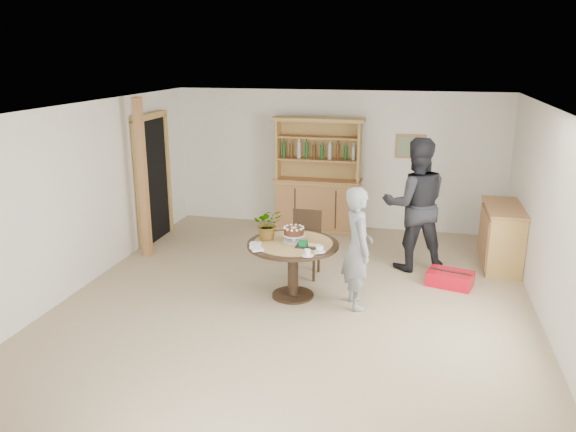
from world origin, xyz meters
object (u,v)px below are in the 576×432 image
at_px(hutch, 318,192).
at_px(adult_person, 415,205).
at_px(dining_table, 293,254).
at_px(teen_boy, 358,248).
at_px(sideboard, 502,236).
at_px(dining_chair, 305,239).
at_px(red_suitcase, 450,279).

xyz_separation_m(hutch, adult_person, (1.73, -1.64, 0.30)).
height_order(dining_table, teen_boy, teen_boy).
bearing_deg(sideboard, teen_boy, -135.91).
distance_m(hutch, teen_boy, 3.33).
xyz_separation_m(sideboard, teen_boy, (-1.98, -1.92, 0.31)).
distance_m(dining_table, teen_boy, 0.87).
height_order(sideboard, dining_table, sideboard).
relative_size(dining_chair, red_suitcase, 1.38).
height_order(hutch, sideboard, hutch).
height_order(hutch, dining_table, hutch).
relative_size(sideboard, dining_table, 1.05).
relative_size(hutch, adult_person, 1.03).
bearing_deg(dining_chair, dining_table, -88.97).
bearing_deg(teen_boy, hutch, -2.69).
distance_m(adult_person, red_suitcase, 1.19).
distance_m(dining_table, dining_chair, 0.83).
bearing_deg(dining_chair, sideboard, 20.37).
height_order(sideboard, red_suitcase, sideboard).
distance_m(sideboard, teen_boy, 2.77).
relative_size(dining_chair, adult_person, 0.48).
xyz_separation_m(dining_table, red_suitcase, (2.06, 0.85, -0.50)).
relative_size(sideboard, teen_boy, 0.80).
bearing_deg(dining_chair, red_suitcase, 1.68).
relative_size(sideboard, red_suitcase, 1.84).
relative_size(hutch, red_suitcase, 2.98).
xyz_separation_m(teen_boy, red_suitcase, (1.21, 0.95, -0.69)).
relative_size(hutch, dining_table, 1.70).
relative_size(hutch, teen_boy, 1.30).
distance_m(hutch, dining_table, 3.07).
relative_size(sideboard, dining_chair, 1.33).
bearing_deg(red_suitcase, dining_table, -142.35).
height_order(dining_table, dining_chair, dining_chair).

